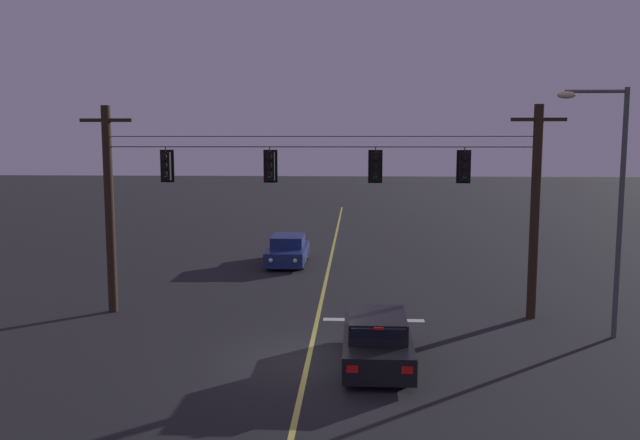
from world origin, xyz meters
TOP-DOWN VIEW (x-y plane):
  - ground_plane at (0.00, 0.00)m, footprint 180.00×180.00m
  - lane_centre_stripe at (0.00, 10.78)m, footprint 0.14×60.00m
  - stop_bar_paint at (1.90, 4.18)m, footprint 3.40×0.36m
  - signal_span_assembly at (-0.00, 4.78)m, footprint 16.32×0.32m
  - traffic_light_leftmost at (-5.22, 4.76)m, footprint 0.48×0.41m
  - traffic_light_left_inner at (-1.64, 4.76)m, footprint 0.48×0.41m
  - traffic_light_centre at (1.92, 4.76)m, footprint 0.48×0.41m
  - traffic_light_right_inner at (4.88, 4.76)m, footprint 0.48×0.41m
  - car_waiting_near_lane at (1.87, -0.11)m, footprint 1.80×4.33m
  - car_oncoming_lead at (-2.03, 13.97)m, footprint 1.80×4.42m
  - street_lamp_corner at (8.88, 2.65)m, footprint 2.11×0.30m

SIDE VIEW (x-z plane):
  - ground_plane at x=0.00m, z-range 0.00..0.00m
  - lane_centre_stripe at x=0.00m, z-range 0.00..0.01m
  - stop_bar_paint at x=1.90m, z-range 0.00..0.01m
  - car_oncoming_lead at x=-2.03m, z-range -0.05..1.34m
  - car_waiting_near_lane at x=1.87m, z-range -0.05..1.34m
  - signal_span_assembly at x=0.00m, z-range 0.14..7.33m
  - street_lamp_corner at x=8.88m, z-range 0.79..8.35m
  - traffic_light_leftmost at x=-5.22m, z-range 4.52..5.74m
  - traffic_light_left_inner at x=-1.64m, z-range 4.52..5.74m
  - traffic_light_centre at x=1.92m, z-range 4.52..5.74m
  - traffic_light_right_inner at x=4.88m, z-range 4.52..5.74m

